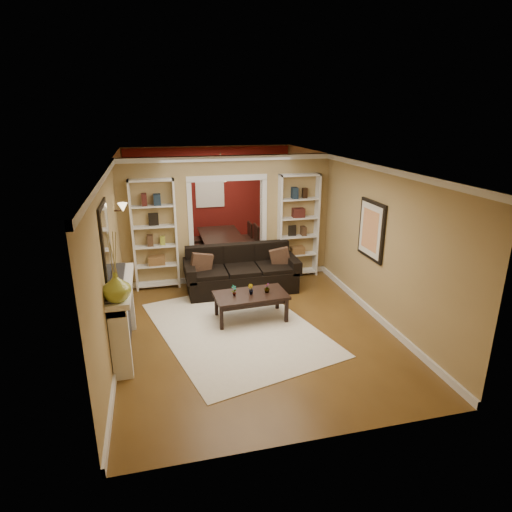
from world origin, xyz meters
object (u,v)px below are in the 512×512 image
object	(u,v)px
sofa	(242,270)
coffee_table	(251,306)
bookshelf_left	(155,235)
bookshelf_right	(298,226)
dining_table	(223,247)
fireplace	(124,317)

from	to	relation	value
sofa	coffee_table	xyz separation A→B (m)	(-0.11, -1.33, -0.21)
coffee_table	bookshelf_left	world-z (taller)	bookshelf_left
bookshelf_right	dining_table	xyz separation A→B (m)	(-1.46, 1.52, -0.83)
bookshelf_left	sofa	bearing A→B (deg)	-18.92
bookshelf_left	fireplace	bearing A→B (deg)	-102.05
sofa	bookshelf_right	xyz separation A→B (m)	(1.41, 0.58, 0.70)
bookshelf_left	fireplace	distance (m)	2.65
coffee_table	fireplace	bearing A→B (deg)	-167.23
sofa	coffee_table	size ratio (longest dim) A/B	1.82
coffee_table	sofa	bearing A→B (deg)	81.67
coffee_table	bookshelf_right	size ratio (longest dim) A/B	0.56
bookshelf_right	coffee_table	bearing A→B (deg)	-128.50
coffee_table	fireplace	xyz separation A→B (m)	(-2.12, -0.62, 0.34)
coffee_table	bookshelf_left	size ratio (longest dim) A/B	0.56
sofa	bookshelf_left	distance (m)	1.92
fireplace	dining_table	world-z (taller)	fireplace
bookshelf_left	bookshelf_right	bearing A→B (deg)	0.00
bookshelf_right	fireplace	world-z (taller)	bookshelf_right
bookshelf_left	dining_table	world-z (taller)	bookshelf_left
coffee_table	bookshelf_right	bearing A→B (deg)	48.02
sofa	dining_table	bearing A→B (deg)	91.29
bookshelf_left	fireplace	size ratio (longest dim) A/B	1.35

